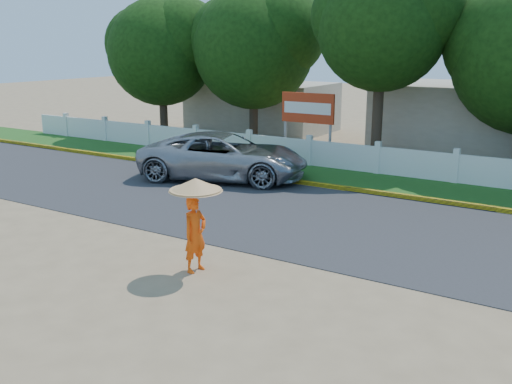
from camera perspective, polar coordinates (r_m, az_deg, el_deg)
ground at (r=13.59m, az=-4.45°, el=-7.14°), size 120.00×120.00×0.00m
road at (r=17.22m, az=4.36°, el=-2.36°), size 60.00×7.00×0.02m
grass_verge at (r=21.86m, az=10.68°, el=1.12°), size 60.00×3.50×0.03m
curb at (r=20.31m, az=8.96°, el=0.35°), size 40.00×0.18×0.16m
fence at (r=23.08m, az=12.05°, el=3.13°), size 40.00×0.10×1.10m
building_near at (r=28.73m, az=22.51°, el=6.68°), size 10.00×6.00×3.20m
building_far at (r=34.20m, az=0.62°, el=8.55°), size 8.00×5.00×2.80m
vehicle at (r=21.70m, az=-3.24°, el=3.59°), size 6.92×4.71×1.76m
monk_with_parasol at (r=12.73m, az=-6.09°, el=-1.92°), size 1.20×1.20×2.18m
billboard at (r=25.25m, az=5.19°, el=8.01°), size 2.50×0.13×2.95m
tree_row at (r=24.54m, az=23.53°, el=13.17°), size 37.83×7.48×8.54m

